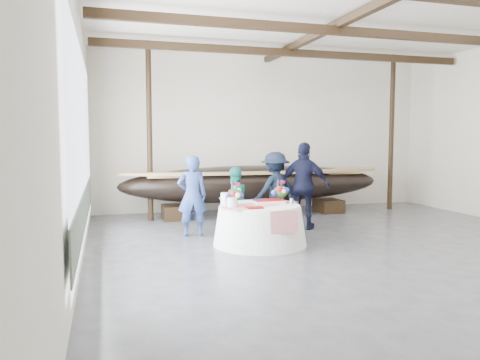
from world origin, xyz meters
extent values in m
cube|color=#3D3D42|center=(0.00, 0.00, 0.00)|extent=(10.00, 12.00, 0.01)
cube|color=silver|center=(0.00, 6.00, 2.25)|extent=(10.00, 0.02, 4.50)
cube|color=silver|center=(-5.00, 0.00, 2.25)|extent=(0.02, 12.00, 4.50)
cube|color=black|center=(0.00, 1.50, 4.25)|extent=(9.80, 0.12, 0.18)
cube|color=black|center=(0.00, 4.00, 4.25)|extent=(9.80, 0.12, 0.18)
cube|color=black|center=(0.00, 0.00, 4.38)|extent=(0.15, 11.76, 0.15)
cylinder|color=black|center=(-3.50, 4.77, 2.25)|extent=(0.14, 0.14, 4.50)
cylinder|color=black|center=(3.50, 4.77, 2.25)|extent=(0.14, 0.14, 4.50)
cube|color=silver|center=(-4.95, 1.00, 2.00)|extent=(0.02, 7.00, 3.20)
cube|color=#596654|center=(-4.94, 1.00, 0.90)|extent=(0.02, 7.00, 0.60)
cube|color=black|center=(-2.88, 4.77, 0.18)|extent=(0.64, 0.82, 0.36)
cube|color=black|center=(1.50, 4.77, 0.18)|extent=(0.64, 0.82, 0.36)
ellipsoid|color=black|center=(-0.69, 4.77, 0.87)|extent=(7.29, 1.46, 1.00)
cube|color=#9E7A4C|center=(-0.69, 4.77, 1.14)|extent=(5.84, 0.96, 0.05)
cone|color=white|center=(-1.70, 1.39, 0.38)|extent=(1.84, 1.84, 0.76)
cylinder|color=white|center=(-1.70, 1.39, 0.77)|extent=(1.56, 1.56, 0.04)
cube|color=red|center=(-1.70, 1.39, 0.79)|extent=(1.76, 1.25, 0.01)
cube|color=white|center=(-1.49, 1.49, 0.82)|extent=(0.60, 0.40, 0.07)
cylinder|color=white|center=(-2.30, 1.24, 0.88)|extent=(0.18, 0.18, 0.18)
cylinder|color=white|center=(-2.32, 1.71, 0.90)|extent=(0.18, 0.18, 0.22)
cube|color=maroon|center=(-1.95, 0.97, 0.80)|extent=(0.30, 0.24, 0.03)
cone|color=silver|center=(-1.08, 1.27, 0.85)|extent=(0.09, 0.09, 0.12)
imported|color=navy|center=(-2.82, 2.58, 0.87)|extent=(0.66, 0.46, 1.73)
imported|color=#1A887A|center=(-1.88, 2.63, 0.73)|extent=(0.83, 0.72, 1.46)
imported|color=black|center=(-0.80, 2.94, 0.89)|extent=(1.29, 0.96, 1.78)
imported|color=black|center=(-0.21, 2.63, 1.00)|extent=(1.22, 1.12, 2.00)
camera|label=1|loc=(-4.59, -7.21, 2.07)|focal=35.00mm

